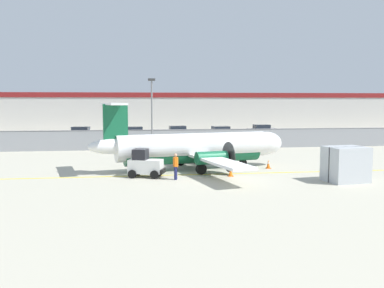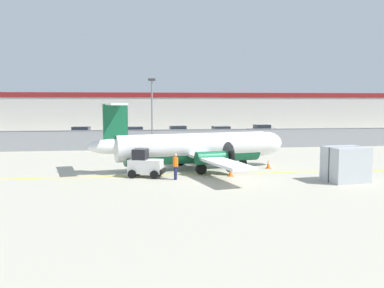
{
  "view_description": "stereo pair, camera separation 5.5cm",
  "coord_description": "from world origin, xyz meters",
  "px_view_note": "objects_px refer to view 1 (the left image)",
  "views": [
    {
      "loc": [
        -5.68,
        -26.78,
        5.01
      ],
      "look_at": [
        -1.25,
        5.24,
        1.8
      ],
      "focal_mm": 40.0,
      "sensor_mm": 36.0,
      "label": 1
    },
    {
      "loc": [
        -5.62,
        -26.79,
        5.01
      ],
      "look_at": [
        -1.25,
        5.24,
        1.8
      ],
      "focal_mm": 40.0,
      "sensor_mm": 36.0,
      "label": 2
    }
  ],
  "objects_px": {
    "traffic_cone_near_left": "(268,164)",
    "traffic_cone_near_right": "(231,172)",
    "parked_car_2": "(177,132)",
    "parked_car_3": "(221,132)",
    "parked_car_1": "(133,133)",
    "parked_car_4": "(262,130)",
    "apron_light_pole": "(152,109)",
    "parked_car_0": "(82,133)",
    "ground_crew_worker": "(176,165)",
    "commuter_airplane": "(197,148)",
    "baggage_tug": "(145,164)",
    "cargo_container": "(346,164)"
  },
  "relations": [
    {
      "from": "cargo_container",
      "to": "parked_car_3",
      "type": "relative_size",
      "value": 0.61
    },
    {
      "from": "traffic_cone_near_right",
      "to": "parked_car_0",
      "type": "height_order",
      "value": "parked_car_0"
    },
    {
      "from": "parked_car_4",
      "to": "apron_light_pole",
      "type": "relative_size",
      "value": 0.59
    },
    {
      "from": "traffic_cone_near_right",
      "to": "parked_car_1",
      "type": "xyz_separation_m",
      "value": [
        -6.47,
        29.31,
        0.58
      ]
    },
    {
      "from": "traffic_cone_near_left",
      "to": "parked_car_0",
      "type": "distance_m",
      "value": 32.22
    },
    {
      "from": "parked_car_3",
      "to": "parked_car_4",
      "type": "height_order",
      "value": "same"
    },
    {
      "from": "parked_car_4",
      "to": "ground_crew_worker",
      "type": "bearing_deg",
      "value": -120.37
    },
    {
      "from": "traffic_cone_near_right",
      "to": "parked_car_2",
      "type": "distance_m",
      "value": 30.63
    },
    {
      "from": "parked_car_0",
      "to": "parked_car_3",
      "type": "xyz_separation_m",
      "value": [
        18.64,
        -1.65,
        0.0
      ]
    },
    {
      "from": "ground_crew_worker",
      "to": "parked_car_3",
      "type": "relative_size",
      "value": 0.39
    },
    {
      "from": "parked_car_0",
      "to": "parked_car_3",
      "type": "height_order",
      "value": "same"
    },
    {
      "from": "parked_car_1",
      "to": "parked_car_4",
      "type": "xyz_separation_m",
      "value": [
        18.61,
        2.88,
        0.0
      ]
    },
    {
      "from": "cargo_container",
      "to": "parked_car_0",
      "type": "distance_m",
      "value": 38.78
    },
    {
      "from": "commuter_airplane",
      "to": "parked_car_1",
      "type": "bearing_deg",
      "value": 87.52
    },
    {
      "from": "baggage_tug",
      "to": "traffic_cone_near_left",
      "type": "relative_size",
      "value": 3.99
    },
    {
      "from": "parked_car_1",
      "to": "apron_light_pole",
      "type": "xyz_separation_m",
      "value": [
        1.85,
        -14.79,
        3.41
      ]
    },
    {
      "from": "baggage_tug",
      "to": "traffic_cone_near_right",
      "type": "bearing_deg",
      "value": 12.92
    },
    {
      "from": "cargo_container",
      "to": "baggage_tug",
      "type": "bearing_deg",
      "value": 156.82
    },
    {
      "from": "traffic_cone_near_right",
      "to": "parked_car_4",
      "type": "bearing_deg",
      "value": 69.34
    },
    {
      "from": "parked_car_2",
      "to": "parked_car_3",
      "type": "distance_m",
      "value": 6.18
    },
    {
      "from": "commuter_airplane",
      "to": "parked_car_1",
      "type": "relative_size",
      "value": 3.73
    },
    {
      "from": "parked_car_3",
      "to": "parked_car_1",
      "type": "bearing_deg",
      "value": 169.39
    },
    {
      "from": "parked_car_4",
      "to": "apron_light_pole",
      "type": "height_order",
      "value": "apron_light_pole"
    },
    {
      "from": "parked_car_0",
      "to": "parked_car_1",
      "type": "relative_size",
      "value": 1.03
    },
    {
      "from": "commuter_airplane",
      "to": "ground_crew_worker",
      "type": "distance_m",
      "value": 4.52
    },
    {
      "from": "parked_car_4",
      "to": "parked_car_0",
      "type": "bearing_deg",
      "value": 179.49
    },
    {
      "from": "ground_crew_worker",
      "to": "cargo_container",
      "type": "height_order",
      "value": "cargo_container"
    },
    {
      "from": "parked_car_0",
      "to": "parked_car_2",
      "type": "bearing_deg",
      "value": 8.37
    },
    {
      "from": "traffic_cone_near_right",
      "to": "parked_car_1",
      "type": "relative_size",
      "value": 0.15
    },
    {
      "from": "traffic_cone_near_left",
      "to": "parked_car_2",
      "type": "bearing_deg",
      "value": 98.44
    },
    {
      "from": "baggage_tug",
      "to": "cargo_container",
      "type": "bearing_deg",
      "value": 2.94
    },
    {
      "from": "baggage_tug",
      "to": "parked_car_2",
      "type": "distance_m",
      "value": 30.57
    },
    {
      "from": "parked_car_1",
      "to": "cargo_container",
      "type": "bearing_deg",
      "value": 109.59
    },
    {
      "from": "apron_light_pole",
      "to": "parked_car_4",
      "type": "bearing_deg",
      "value": 46.53
    },
    {
      "from": "traffic_cone_near_right",
      "to": "baggage_tug",
      "type": "bearing_deg",
      "value": 175.05
    },
    {
      "from": "parked_car_2",
      "to": "apron_light_pole",
      "type": "distance_m",
      "value": 16.95
    },
    {
      "from": "cargo_container",
      "to": "parked_car_2",
      "type": "distance_m",
      "value": 34.22
    },
    {
      "from": "traffic_cone_near_left",
      "to": "traffic_cone_near_right",
      "type": "relative_size",
      "value": 1.0
    },
    {
      "from": "traffic_cone_near_left",
      "to": "parked_car_1",
      "type": "height_order",
      "value": "parked_car_1"
    },
    {
      "from": "traffic_cone_near_left",
      "to": "traffic_cone_near_right",
      "type": "xyz_separation_m",
      "value": [
        -3.58,
        -2.96,
        0.0
      ]
    },
    {
      "from": "ground_crew_worker",
      "to": "commuter_airplane",
      "type": "bearing_deg",
      "value": 82.24
    },
    {
      "from": "cargo_container",
      "to": "parked_car_3",
      "type": "xyz_separation_m",
      "value": [
        -1.34,
        31.58,
        -0.21
      ]
    },
    {
      "from": "commuter_airplane",
      "to": "parked_car_4",
      "type": "height_order",
      "value": "commuter_airplane"
    },
    {
      "from": "parked_car_0",
      "to": "apron_light_pole",
      "type": "xyz_separation_m",
      "value": [
        8.65,
        -15.89,
        3.41
      ]
    },
    {
      "from": "parked_car_2",
      "to": "parked_car_4",
      "type": "bearing_deg",
      "value": -176.09
    },
    {
      "from": "baggage_tug",
      "to": "parked_car_1",
      "type": "bearing_deg",
      "value": 109.35
    },
    {
      "from": "parked_car_3",
      "to": "parked_car_4",
      "type": "distance_m",
      "value": 7.58
    },
    {
      "from": "parked_car_2",
      "to": "baggage_tug",
      "type": "bearing_deg",
      "value": 77.01
    },
    {
      "from": "traffic_cone_near_left",
      "to": "parked_car_0",
      "type": "height_order",
      "value": "parked_car_0"
    },
    {
      "from": "parked_car_2",
      "to": "parked_car_3",
      "type": "height_order",
      "value": "same"
    }
  ]
}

